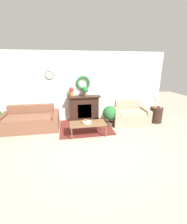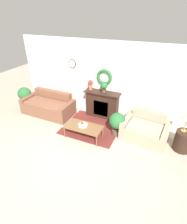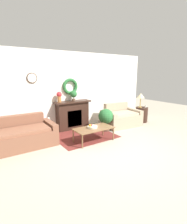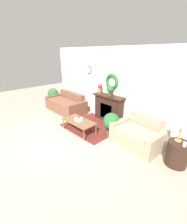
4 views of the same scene
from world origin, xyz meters
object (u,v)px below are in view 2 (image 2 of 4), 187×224
fireplace (102,104)px  loveseat_right (145,130)px  potted_plant_on_mantel (104,86)px  potted_plant_floor_by_loveseat (117,122)px  side_table_by_loveseat (183,141)px  vase_on_mantel_left (90,84)px  coffee_table (84,127)px  potted_plant_floor_by_couch (25,95)px  couch_left (49,106)px  fruit_bowl (83,125)px

fireplace → loveseat_right: bearing=-21.8°
potted_plant_on_mantel → potted_plant_floor_by_loveseat: potted_plant_on_mantel is taller
fireplace → potted_plant_on_mantel: (0.05, -0.01, 0.73)m
side_table_by_loveseat → vase_on_mantel_left: size_ratio=1.68×
coffee_table → potted_plant_floor_by_couch: potted_plant_floor_by_couch is taller
potted_plant_floor_by_couch → fireplace: bearing=9.9°
potted_plant_floor_by_loveseat → loveseat_right: bearing=11.2°
coffee_table → couch_left: bearing=157.2°
side_table_by_loveseat → loveseat_right: bearing=175.1°
vase_on_mantel_left → potted_plant_floor_by_couch: vase_on_mantel_left is taller
vase_on_mantel_left → potted_plant_on_mantel: 0.53m
vase_on_mantel_left → fruit_bowl: bearing=-74.9°
potted_plant_floor_by_loveseat → fruit_bowl: bearing=-149.9°
couch_left → potted_plant_floor_by_loveseat: (2.82, -0.24, 0.17)m
potted_plant_floor_by_couch → potted_plant_floor_by_loveseat: (4.01, -0.30, -0.07)m
loveseat_right → coffee_table: (-1.75, -0.74, 0.07)m
coffee_table → fireplace: bearing=87.7°
fruit_bowl → potted_plant_floor_by_couch: (-3.07, 0.84, 0.09)m
potted_plant_on_mantel → potted_plant_floor_by_couch: potted_plant_on_mantel is taller
loveseat_right → vase_on_mantel_left: vase_on_mantel_left is taller
fruit_bowl → potted_plant_on_mantel: (0.15, 1.38, 0.79)m
loveseat_right → fruit_bowl: size_ratio=4.90×
fruit_bowl → side_table_by_loveseat: (2.87, 0.62, -0.15)m
side_table_by_loveseat → potted_plant_on_mantel: potted_plant_on_mantel is taller
couch_left → potted_plant_floor_by_loveseat: couch_left is taller
loveseat_right → couch_left: bearing=-175.4°
fireplace → couch_left: fireplace is taller
fireplace → coffee_table: (-0.06, -1.42, -0.14)m
loveseat_right → side_table_by_loveseat: 1.07m
potted_plant_on_mantel → potted_plant_floor_by_couch: (-3.22, -0.54, -0.70)m
coffee_table → vase_on_mantel_left: size_ratio=3.25×
fireplace → potted_plant_floor_by_loveseat: (0.84, -0.85, -0.04)m
fireplace → loveseat_right: 1.84m
potted_plant_on_mantel → potted_plant_floor_by_couch: 3.34m
fruit_bowl → vase_on_mantel_left: (-0.38, 1.40, 0.77)m
couch_left → fruit_bowl: 2.04m
coffee_table → potted_plant_floor_by_loveseat: 1.06m
loveseat_right → coffee_table: loveseat_right is taller
coffee_table → side_table_by_loveseat: (2.83, 0.65, -0.07)m
vase_on_mantel_left → potted_plant_floor_by_couch: size_ratio=0.43×
fruit_bowl → vase_on_mantel_left: 1.64m
fruit_bowl → potted_plant_floor_by_couch: potted_plant_floor_by_couch is taller
coffee_table → potted_plant_on_mantel: 1.65m
coffee_table → potted_plant_floor_by_loveseat: bearing=32.4°
side_table_by_loveseat → potted_plant_floor_by_loveseat: potted_plant_floor_by_loveseat is taller
potted_plant_on_mantel → potted_plant_floor_by_loveseat: size_ratio=0.48×
loveseat_right → potted_plant_floor_by_couch: potted_plant_floor_by_couch is taller
vase_on_mantel_left → coffee_table: bearing=-73.5°
vase_on_mantel_left → potted_plant_floor_by_loveseat: 1.74m
fireplace → potted_plant_floor_by_couch: 3.22m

